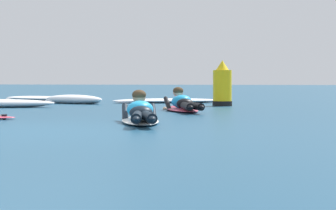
# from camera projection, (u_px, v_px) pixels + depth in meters

# --- Properties ---
(ground_plane) EXTENTS (120.00, 120.00, 0.00)m
(ground_plane) POSITION_uv_depth(u_px,v_px,m) (179.00, 103.00, 18.42)
(ground_plane) COLOR navy
(surfer_near) EXTENTS (1.09, 2.52, 0.53)m
(surfer_near) POSITION_uv_depth(u_px,v_px,m) (140.00, 114.00, 10.13)
(surfer_near) COLOR white
(surfer_near) RESTS_ON ground
(surfer_far) EXTENTS (1.27, 2.40, 0.54)m
(surfer_far) POSITION_uv_depth(u_px,v_px,m) (183.00, 105.00, 13.83)
(surfer_far) COLOR #E54C66
(surfer_far) RESTS_ON ground
(whitewater_front) EXTENTS (3.10, 1.98, 0.14)m
(whitewater_front) POSITION_uv_depth(u_px,v_px,m) (42.00, 98.00, 21.00)
(whitewater_front) COLOR white
(whitewater_front) RESTS_ON ground
(whitewater_mid_right) EXTENTS (3.18, 1.90, 0.12)m
(whitewater_mid_right) POSITION_uv_depth(u_px,v_px,m) (168.00, 101.00, 18.90)
(whitewater_mid_right) COLOR white
(whitewater_mid_right) RESTS_ON ground
(whitewater_far_band) EXTENTS (1.98, 1.26, 0.24)m
(whitewater_far_band) POSITION_uv_depth(u_px,v_px,m) (74.00, 99.00, 18.24)
(whitewater_far_band) COLOR white
(whitewater_far_band) RESTS_ON ground
(channel_marker_buoy) EXTENTS (0.48, 0.48, 1.12)m
(channel_marker_buoy) POSITION_uv_depth(u_px,v_px,m) (222.00, 87.00, 16.69)
(channel_marker_buoy) COLOR yellow
(channel_marker_buoy) RESTS_ON ground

